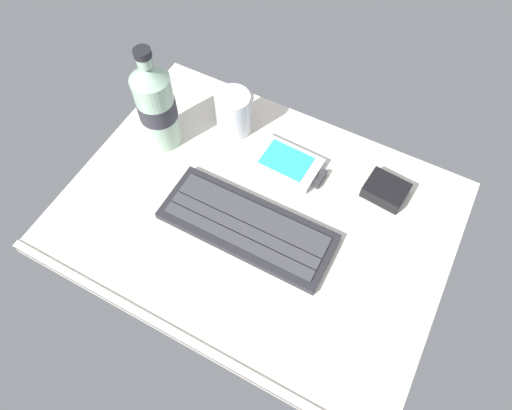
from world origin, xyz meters
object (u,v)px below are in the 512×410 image
object	(u,v)px
juice_cup	(233,114)
water_bottle	(156,105)
charger_block	(386,190)
handheld_device	(289,164)
keyboard	(249,227)

from	to	relation	value
juice_cup	water_bottle	bearing A→B (deg)	-141.50
juice_cup	charger_block	distance (cm)	30.32
handheld_device	juice_cup	world-z (taller)	juice_cup
juice_cup	water_bottle	xyz separation A→B (cm)	(-10.26, -8.16, 5.10)
charger_block	handheld_device	bearing A→B (deg)	-171.63
handheld_device	charger_block	size ratio (longest dim) A/B	1.86
handheld_device	water_bottle	size ratio (longest dim) A/B	0.63
handheld_device	charger_block	bearing A→B (deg)	8.37
keyboard	water_bottle	xyz separation A→B (cm)	(-22.99, 9.48, 8.20)
handheld_device	water_bottle	xyz separation A→B (cm)	(-23.35, -5.12, 8.28)
handheld_device	juice_cup	bearing A→B (deg)	166.90
water_bottle	handheld_device	bearing A→B (deg)	12.37
keyboard	charger_block	xyz separation A→B (cm)	(17.48, 17.12, 0.39)
keyboard	water_bottle	world-z (taller)	water_bottle
keyboard	handheld_device	bearing A→B (deg)	88.59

